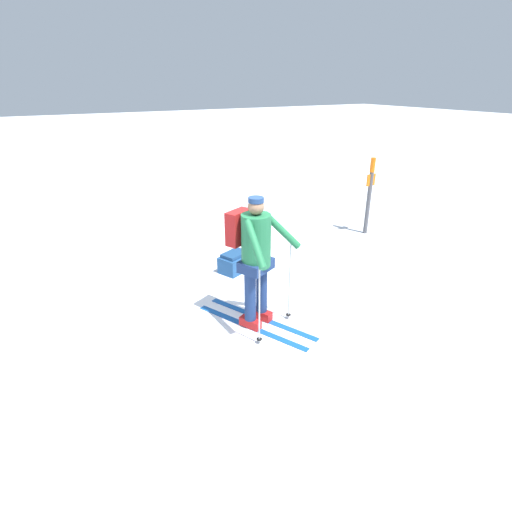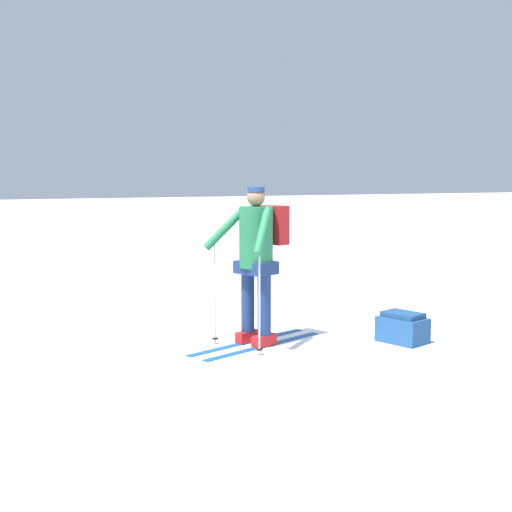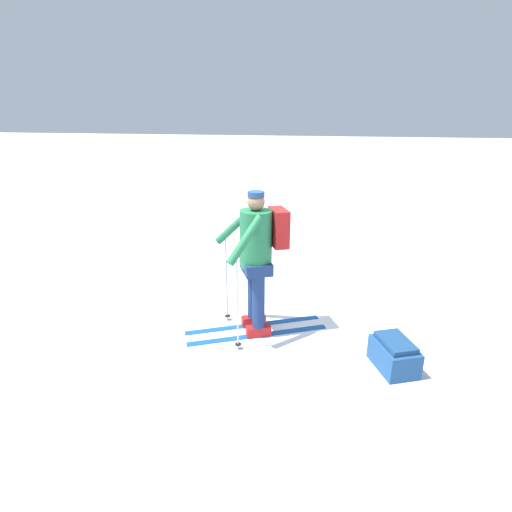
{
  "view_description": "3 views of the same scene",
  "coord_description": "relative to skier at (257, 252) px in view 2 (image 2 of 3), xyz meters",
  "views": [
    {
      "loc": [
        2.27,
        4.06,
        3.04
      ],
      "look_at": [
        -0.01,
        0.05,
        1.0
      ],
      "focal_mm": 28.0,
      "sensor_mm": 36.0,
      "label": 1
    },
    {
      "loc": [
        -7.31,
        2.76,
        1.96
      ],
      "look_at": [
        -0.01,
        0.05,
        1.0
      ],
      "focal_mm": 50.0,
      "sensor_mm": 36.0,
      "label": 2
    },
    {
      "loc": [
        -4.32,
        -0.78,
        2.61
      ],
      "look_at": [
        -0.01,
        0.05,
        1.0
      ],
      "focal_mm": 28.0,
      "sensor_mm": 36.0,
      "label": 3
    }
  ],
  "objects": [
    {
      "name": "dropped_backpack",
      "position": [
        -0.49,
        -1.57,
        -0.87
      ],
      "size": [
        0.61,
        0.53,
        0.35
      ],
      "color": "navy",
      "rests_on": "ground_plane"
    },
    {
      "name": "ground_plane",
      "position": [
        -0.0,
        -0.03,
        -1.04
      ],
      "size": [
        80.0,
        80.0,
        0.0
      ],
      "primitive_type": "plane",
      "color": "white"
    },
    {
      "name": "skier",
      "position": [
        0.0,
        0.0,
        0.0
      ],
      "size": [
        1.1,
        1.74,
        1.76
      ],
      "color": "#144C9E",
      "rests_on": "ground_plane"
    }
  ]
}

